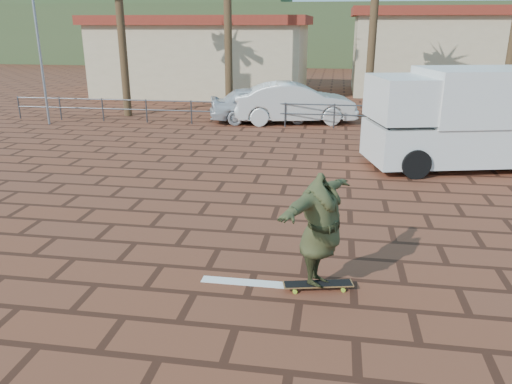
% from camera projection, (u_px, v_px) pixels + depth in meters
% --- Properties ---
extents(ground, '(120.00, 120.00, 0.00)m').
position_uv_depth(ground, '(219.00, 249.00, 9.48)').
color(ground, brown).
rests_on(ground, ground).
extents(paint_stripe, '(1.40, 0.22, 0.01)m').
position_uv_depth(paint_stripe, '(243.00, 282.00, 8.25)').
color(paint_stripe, white).
rests_on(paint_stripe, ground).
extents(guardrail, '(24.06, 0.06, 1.00)m').
position_uv_depth(guardrail, '(285.00, 110.00, 20.49)').
color(guardrail, '#47494F').
rests_on(guardrail, ground).
extents(flagpole, '(1.30, 0.10, 8.00)m').
position_uv_depth(flagpole, '(37.00, 8.00, 19.78)').
color(flagpole, gray).
rests_on(flagpole, ground).
extents(building_west, '(12.60, 7.60, 4.50)m').
position_uv_depth(building_west, '(205.00, 55.00, 30.23)').
color(building_west, beige).
rests_on(building_west, ground).
extents(building_east, '(10.60, 6.60, 5.00)m').
position_uv_depth(building_east, '(439.00, 51.00, 29.91)').
color(building_east, beige).
rests_on(building_east, ground).
extents(hill_front, '(70.00, 18.00, 6.00)m').
position_uv_depth(hill_front, '(321.00, 34.00, 55.28)').
color(hill_front, '#384C28').
rests_on(hill_front, ground).
extents(hill_back, '(35.00, 14.00, 8.00)m').
position_uv_depth(hill_back, '(151.00, 24.00, 63.90)').
color(hill_back, '#384C28').
rests_on(hill_back, ground).
extents(longboard, '(1.15, 0.49, 0.11)m').
position_uv_depth(longboard, '(318.00, 284.00, 8.01)').
color(longboard, olive).
rests_on(longboard, ground).
extents(skateboarder, '(1.44, 2.33, 1.85)m').
position_uv_depth(skateboarder, '(320.00, 230.00, 7.70)').
color(skateboarder, '#383B20').
rests_on(skateboarder, longboard).
extents(campervan, '(5.93, 3.59, 2.87)m').
position_uv_depth(campervan, '(468.00, 116.00, 14.51)').
color(campervan, silver).
rests_on(campervan, ground).
extents(car_silver, '(4.79, 2.90, 1.53)m').
position_uv_depth(car_silver, '(262.00, 104.00, 21.57)').
color(car_silver, silver).
rests_on(car_silver, ground).
extents(car_white, '(5.44, 2.89, 1.70)m').
position_uv_depth(car_white, '(294.00, 103.00, 21.32)').
color(car_white, silver).
rests_on(car_white, ground).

